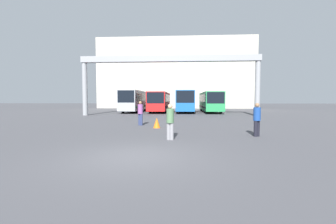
# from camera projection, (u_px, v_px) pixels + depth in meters

# --- Properties ---
(ground_plane) EXTENTS (200.00, 200.00, 0.00)m
(ground_plane) POSITION_uv_depth(u_px,v_px,m) (135.00, 157.00, 7.60)
(ground_plane) COLOR #47474C
(building_backdrop) EXTENTS (34.55, 12.00, 15.37)m
(building_backdrop) POSITION_uv_depth(u_px,v_px,m) (176.00, 75.00, 53.83)
(building_backdrop) COLOR #B7B2A3
(building_backdrop) RESTS_ON ground
(overhead_gantry) EXTENTS (21.03, 0.80, 7.05)m
(overhead_gantry) POSITION_uv_depth(u_px,v_px,m) (169.00, 67.00, 26.34)
(overhead_gantry) COLOR gray
(overhead_gantry) RESTS_ON ground
(bus_slot_0) EXTENTS (2.45, 10.83, 3.23)m
(bus_slot_0) POSITION_uv_depth(u_px,v_px,m) (135.00, 100.00, 34.80)
(bus_slot_0) COLOR #999EA5
(bus_slot_0) RESTS_ON ground
(bus_slot_1) EXTENTS (2.51, 12.02, 2.98)m
(bus_slot_1) POSITION_uv_depth(u_px,v_px,m) (160.00, 101.00, 35.16)
(bus_slot_1) COLOR red
(bus_slot_1) RESTS_ON ground
(bus_slot_2) EXTENTS (2.56, 11.45, 3.17)m
(bus_slot_2) POSITION_uv_depth(u_px,v_px,m) (185.00, 100.00, 34.61)
(bus_slot_2) COLOR #1959A5
(bus_slot_2) RESTS_ON ground
(bus_slot_3) EXTENTS (2.48, 11.49, 2.99)m
(bus_slot_3) POSITION_uv_depth(u_px,v_px,m) (210.00, 101.00, 34.39)
(bus_slot_3) COLOR #268C4C
(bus_slot_3) RESTS_ON ground
(pedestrian_far_center) EXTENTS (0.38, 0.38, 1.81)m
(pedestrian_far_center) POSITION_uv_depth(u_px,v_px,m) (140.00, 113.00, 16.76)
(pedestrian_far_center) COLOR navy
(pedestrian_far_center) RESTS_ON ground
(pedestrian_mid_right) EXTENTS (0.36, 0.36, 1.72)m
(pedestrian_mid_right) POSITION_uv_depth(u_px,v_px,m) (170.00, 121.00, 10.76)
(pedestrian_mid_right) COLOR gray
(pedestrian_mid_right) RESTS_ON ground
(pedestrian_near_left) EXTENTS (0.36, 0.36, 1.75)m
(pedestrian_near_left) POSITION_uv_depth(u_px,v_px,m) (257.00, 119.00, 11.72)
(pedestrian_near_left) COLOR black
(pedestrian_near_left) RESTS_ON ground
(traffic_cone) EXTENTS (0.48, 0.48, 0.69)m
(traffic_cone) POSITION_uv_depth(u_px,v_px,m) (157.00, 123.00, 15.28)
(traffic_cone) COLOR orange
(traffic_cone) RESTS_ON ground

